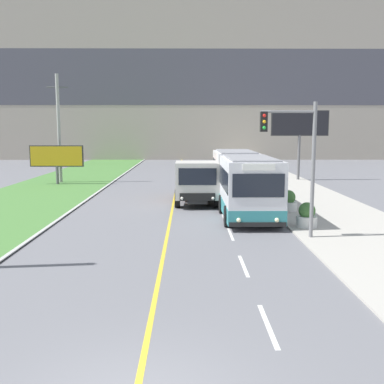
{
  "coord_description": "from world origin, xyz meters",
  "views": [
    {
      "loc": [
        0.89,
        -6.69,
        4.52
      ],
      "look_at": [
        1.1,
        15.61,
        1.4
      ],
      "focal_mm": 42.0,
      "sensor_mm": 36.0,
      "label": 1
    }
  ],
  "objects_px": {
    "planter_round_second": "(288,202)",
    "planter_round_far": "(265,184)",
    "traffic_light_mast": "(297,152)",
    "billboard_large": "(300,126)",
    "planter_round_near": "(307,216)",
    "city_bus": "(241,181)",
    "utility_pole_far": "(59,128)",
    "billboard_small": "(57,157)",
    "planter_round_third": "(272,191)",
    "dump_truck": "(197,183)"
  },
  "relations": [
    {
      "from": "dump_truck",
      "to": "planter_round_near",
      "type": "distance_m",
      "value": 8.25
    },
    {
      "from": "billboard_small",
      "to": "planter_round_third",
      "type": "xyz_separation_m",
      "value": [
        16.18,
        -8.55,
        -1.7
      ]
    },
    {
      "from": "city_bus",
      "to": "traffic_light_mast",
      "type": "bearing_deg",
      "value": -79.3
    },
    {
      "from": "utility_pole_far",
      "to": "planter_round_near",
      "type": "distance_m",
      "value": 24.77
    },
    {
      "from": "billboard_large",
      "to": "city_bus",
      "type": "bearing_deg",
      "value": -115.36
    },
    {
      "from": "dump_truck",
      "to": "city_bus",
      "type": "bearing_deg",
      "value": -26.51
    },
    {
      "from": "dump_truck",
      "to": "billboard_large",
      "type": "bearing_deg",
      "value": 54.51
    },
    {
      "from": "planter_round_second",
      "to": "planter_round_third",
      "type": "xyz_separation_m",
      "value": [
        -0.13,
        4.13,
        -0.01
      ]
    },
    {
      "from": "billboard_small",
      "to": "planter_round_third",
      "type": "distance_m",
      "value": 18.38
    },
    {
      "from": "utility_pole_far",
      "to": "dump_truck",
      "type": "bearing_deg",
      "value": -45.39
    },
    {
      "from": "utility_pole_far",
      "to": "planter_round_near",
      "type": "bearing_deg",
      "value": -48.01
    },
    {
      "from": "dump_truck",
      "to": "billboard_small",
      "type": "xyz_separation_m",
      "value": [
        -11.32,
        10.22,
        0.93
      ]
    },
    {
      "from": "planter_round_near",
      "to": "planter_round_far",
      "type": "relative_size",
      "value": 1.08
    },
    {
      "from": "city_bus",
      "to": "planter_round_second",
      "type": "relative_size",
      "value": 11.02
    },
    {
      "from": "planter_round_near",
      "to": "planter_round_third",
      "type": "xyz_separation_m",
      "value": [
        -0.06,
        8.25,
        -0.01
      ]
    },
    {
      "from": "billboard_large",
      "to": "planter_round_near",
      "type": "bearing_deg",
      "value": -102.65
    },
    {
      "from": "traffic_light_mast",
      "to": "planter_round_second",
      "type": "xyz_separation_m",
      "value": [
        1.08,
        6.1,
        -3.01
      ]
    },
    {
      "from": "city_bus",
      "to": "planter_round_third",
      "type": "distance_m",
      "value": 3.89
    },
    {
      "from": "dump_truck",
      "to": "traffic_light_mast",
      "type": "bearing_deg",
      "value": -65.45
    },
    {
      "from": "traffic_light_mast",
      "to": "planter_round_near",
      "type": "distance_m",
      "value": 3.74
    },
    {
      "from": "billboard_small",
      "to": "planter_round_far",
      "type": "relative_size",
      "value": 4.16
    },
    {
      "from": "dump_truck",
      "to": "planter_round_far",
      "type": "xyz_separation_m",
      "value": [
        5.08,
        5.8,
        -0.79
      ]
    },
    {
      "from": "city_bus",
      "to": "planter_round_third",
      "type": "relative_size",
      "value": 11.25
    },
    {
      "from": "planter_round_near",
      "to": "planter_round_third",
      "type": "bearing_deg",
      "value": 90.4
    },
    {
      "from": "city_bus",
      "to": "planter_round_third",
      "type": "bearing_deg",
      "value": 51.55
    },
    {
      "from": "city_bus",
      "to": "planter_round_third",
      "type": "height_order",
      "value": "city_bus"
    },
    {
      "from": "billboard_small",
      "to": "planter_round_second",
      "type": "distance_m",
      "value": 20.72
    },
    {
      "from": "city_bus",
      "to": "utility_pole_far",
      "type": "relative_size",
      "value": 1.38
    },
    {
      "from": "city_bus",
      "to": "dump_truck",
      "type": "xyz_separation_m",
      "value": [
        -2.53,
        1.26,
        -0.27
      ]
    },
    {
      "from": "billboard_small",
      "to": "planter_round_second",
      "type": "bearing_deg",
      "value": -37.87
    },
    {
      "from": "city_bus",
      "to": "billboard_large",
      "type": "relative_size",
      "value": 2.03
    },
    {
      "from": "planter_round_second",
      "to": "traffic_light_mast",
      "type": "bearing_deg",
      "value": -100.03
    },
    {
      "from": "billboard_large",
      "to": "planter_round_third",
      "type": "distance_m",
      "value": 12.97
    },
    {
      "from": "planter_round_far",
      "to": "billboard_small",
      "type": "bearing_deg",
      "value": 164.9
    },
    {
      "from": "planter_round_second",
      "to": "planter_round_far",
      "type": "relative_size",
      "value": 1.08
    },
    {
      "from": "dump_truck",
      "to": "billboard_large",
      "type": "height_order",
      "value": "billboard_large"
    },
    {
      "from": "traffic_light_mast",
      "to": "planter_round_far",
      "type": "relative_size",
      "value": 5.35
    },
    {
      "from": "city_bus",
      "to": "planter_round_far",
      "type": "bearing_deg",
      "value": 70.11
    },
    {
      "from": "planter_round_second",
      "to": "planter_round_third",
      "type": "bearing_deg",
      "value": 91.76
    },
    {
      "from": "billboard_large",
      "to": "planter_round_third",
      "type": "xyz_separation_m",
      "value": [
        -4.47,
        -11.42,
        -4.23
      ]
    },
    {
      "from": "planter_round_near",
      "to": "planter_round_second",
      "type": "height_order",
      "value": "planter_round_second"
    },
    {
      "from": "utility_pole_far",
      "to": "traffic_light_mast",
      "type": "height_order",
      "value": "utility_pole_far"
    },
    {
      "from": "dump_truck",
      "to": "traffic_light_mast",
      "type": "xyz_separation_m",
      "value": [
        3.91,
        -8.55,
        2.26
      ]
    },
    {
      "from": "planter_round_near",
      "to": "billboard_small",
      "type": "bearing_deg",
      "value": 134.01
    },
    {
      "from": "dump_truck",
      "to": "traffic_light_mast",
      "type": "relative_size",
      "value": 1.12
    },
    {
      "from": "city_bus",
      "to": "traffic_light_mast",
      "type": "xyz_separation_m",
      "value": [
        1.38,
        -7.29,
        1.98
      ]
    },
    {
      "from": "dump_truck",
      "to": "utility_pole_far",
      "type": "distance_m",
      "value": 16.6
    },
    {
      "from": "city_bus",
      "to": "dump_truck",
      "type": "bearing_deg",
      "value": 153.49
    },
    {
      "from": "traffic_light_mast",
      "to": "billboard_small",
      "type": "relative_size",
      "value": 1.29
    },
    {
      "from": "city_bus",
      "to": "billboard_small",
      "type": "distance_m",
      "value": 18.0
    }
  ]
}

